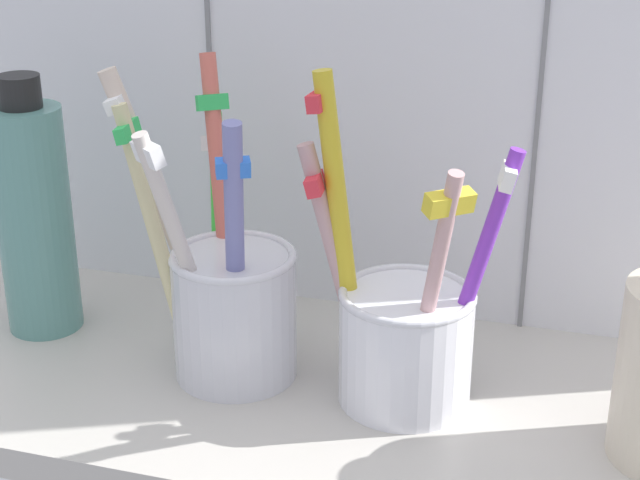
# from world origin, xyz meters

# --- Properties ---
(counter_slab) EXTENTS (0.64, 0.22, 0.02)m
(counter_slab) POSITION_xyz_m (0.00, 0.00, 0.01)
(counter_slab) COLOR #BCB7AD
(counter_slab) RESTS_ON ground
(tile_wall_back) EXTENTS (0.64, 0.02, 0.45)m
(tile_wall_back) POSITION_xyz_m (0.00, 0.12, 0.23)
(tile_wall_back) COLOR white
(tile_wall_back) RESTS_ON ground
(toothbrush_cup_left) EXTENTS (0.11, 0.12, 0.18)m
(toothbrush_cup_left) POSITION_xyz_m (-0.06, 0.00, 0.07)
(toothbrush_cup_left) COLOR silver
(toothbrush_cup_left) RESTS_ON counter_slab
(toothbrush_cup_right) EXTENTS (0.12, 0.08, 0.19)m
(toothbrush_cup_right) POSITION_xyz_m (0.05, 0.00, 0.06)
(toothbrush_cup_right) COLOR white
(toothbrush_cup_right) RESTS_ON counter_slab
(soap_bottle) EXTENTS (0.05, 0.05, 0.17)m
(soap_bottle) POSITION_xyz_m (-0.19, 0.02, 0.10)
(soap_bottle) COLOR #5A9189
(soap_bottle) RESTS_ON counter_slab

